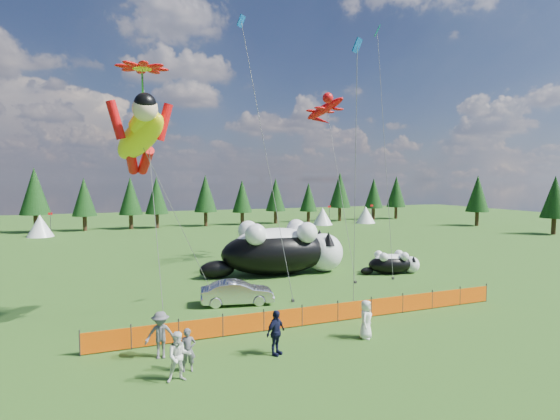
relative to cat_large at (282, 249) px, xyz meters
name	(u,v)px	position (x,y,z in m)	size (l,w,h in m)	color
ground	(296,308)	(-2.51, -8.52, -1.94)	(160.00, 160.00, 0.00)	#0C3609
safety_fence	(320,314)	(-2.51, -11.52, -1.43)	(22.06, 0.06, 1.10)	#262626
tree_line	(178,201)	(-2.51, 36.48, 2.06)	(90.00, 4.00, 8.00)	black
festival_tents	(257,218)	(8.49, 31.48, -0.54)	(50.00, 3.20, 2.80)	white
cat_large	(282,249)	(0.00, 0.00, 0.00)	(11.30, 4.57, 4.08)	black
cat_small	(393,263)	(8.08, -2.96, -1.12)	(4.75, 2.38, 1.73)	black
car	(237,293)	(-5.45, -6.66, -1.25)	(1.46, 4.20, 1.38)	silver
spectator_a	(188,350)	(-9.61, -14.55, -1.12)	(0.60, 0.39, 1.64)	#55555A
spectator_b	(179,357)	(-10.04, -15.26, -1.03)	(0.88, 0.52, 1.81)	white
spectator_c	(276,333)	(-5.96, -14.32, -1.00)	(1.10, 0.56, 1.87)	#121533
spectator_d	(160,335)	(-10.44, -12.92, -0.98)	(1.24, 0.64, 1.92)	#55555A
spectator_e	(366,319)	(-1.46, -14.05, -1.06)	(0.86, 0.56, 1.76)	white
superhero_kite	(140,137)	(-10.80, -8.85, 7.33)	(7.09, 5.79, 11.86)	yellow
gecko_kite	(325,109)	(5.33, 3.39, 11.41)	(5.05, 11.35, 15.56)	red
flower_kite	(142,71)	(-10.55, -7.80, 10.67)	(3.40, 5.34, 13.13)	red
diamond_kite_a	(244,36)	(-4.09, -3.81, 14.30)	(2.47, 4.28, 18.07)	#0B52AE
diamond_kite_b	(378,41)	(8.18, -0.25, 16.45)	(1.74, 5.24, 20.20)	#0B8772
diamond_kite_c	(357,59)	(-0.17, -10.89, 11.49)	(0.97, 0.66, 14.86)	#0B52AE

